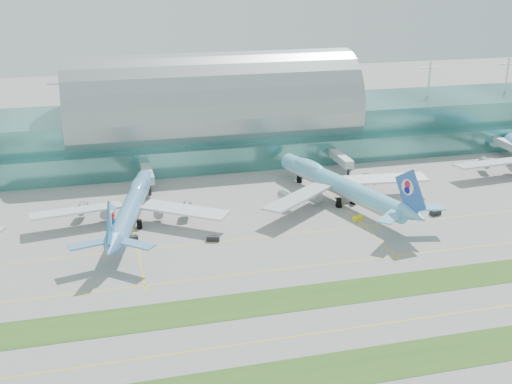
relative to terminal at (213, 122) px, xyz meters
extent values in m
plane|color=gray|center=(-0.01, -128.79, -14.23)|extent=(700.00, 700.00, 0.00)
cube|color=#3D7A75|center=(-0.01, 1.21, -4.23)|extent=(340.00, 42.00, 20.00)
cube|color=#3D7A75|center=(-0.01, -22.79, -9.23)|extent=(340.00, 8.00, 10.00)
ellipsoid|color=#9EA5A8|center=(-0.01, 1.21, 5.77)|extent=(340.00, 46.20, 16.17)
cylinder|color=white|center=(-0.01, 1.21, 13.77)|extent=(0.80, 0.80, 16.00)
cube|color=#B2B7B7|center=(-31.01, -33.79, -8.73)|extent=(3.50, 22.00, 3.00)
cylinder|color=black|center=(-31.01, -43.79, -12.23)|extent=(1.00, 1.00, 4.00)
cube|color=#B2B7B7|center=(43.99, -33.79, -8.73)|extent=(3.50, 22.00, 3.00)
cylinder|color=black|center=(43.99, -43.79, -12.23)|extent=(1.00, 1.00, 4.00)
cube|color=#B2B7B7|center=(118.99, -33.79, -8.73)|extent=(3.50, 22.00, 3.00)
cube|color=#2D591E|center=(-0.01, -156.79, -14.19)|extent=(420.00, 12.00, 0.08)
cube|color=#2D591E|center=(-0.01, -126.79, -14.19)|extent=(420.00, 12.00, 0.08)
cube|color=yellow|center=(-0.01, -142.79, -14.22)|extent=(420.00, 0.35, 0.01)
cube|color=yellow|center=(-0.01, -110.79, -14.22)|extent=(420.00, 0.35, 0.01)
cube|color=yellow|center=(-0.01, -88.79, -14.22)|extent=(420.00, 0.35, 0.01)
cylinder|color=#5994C5|center=(-38.96, -68.56, -8.55)|extent=(19.01, 57.50, 5.77)
ellipsoid|color=#5994C5|center=(-35.21, -52.84, -6.96)|extent=(9.41, 18.34, 4.11)
cone|color=#5994C5|center=(-31.75, -38.31, -8.55)|extent=(6.70, 5.87, 5.77)
cone|color=#5994C5|center=(-46.53, -100.27, -7.43)|extent=(7.28, 9.42, 5.48)
cube|color=white|center=(-55.70, -66.49, -8.92)|extent=(28.67, 11.10, 1.14)
cylinder|color=gray|center=(-50.46, -62.57, -10.87)|extent=(4.27, 5.72, 3.17)
cube|color=white|center=(-23.09, -74.27, -8.92)|extent=(26.83, 21.90, 1.14)
cylinder|color=gray|center=(-26.00, -68.40, -10.87)|extent=(4.27, 5.72, 3.17)
cube|color=#2A79BC|center=(-46.10, -98.45, -1.56)|extent=(3.38, 12.03, 13.42)
cylinder|color=white|center=(-45.88, -97.55, -0.17)|extent=(1.85, 4.54, 4.47)
cylinder|color=black|center=(-33.87, -47.23, -12.83)|extent=(1.68, 1.68, 2.79)
cylinder|color=black|center=(-42.55, -71.54, -12.83)|extent=(1.68, 1.68, 2.79)
cylinder|color=black|center=(-37.11, -72.84, -12.83)|extent=(1.68, 1.68, 2.79)
cylinder|color=#65C0DF|center=(31.26, -66.45, -8.02)|extent=(23.87, 62.30, 6.31)
ellipsoid|color=#65C0DF|center=(26.27, -49.51, -6.29)|extent=(11.16, 20.09, 4.49)
cone|color=#65C0DF|center=(21.66, -33.85, -8.02)|extent=(7.49, 6.66, 6.31)
cone|color=#65C0DF|center=(41.32, -100.62, -6.80)|extent=(8.34, 10.48, 5.99)
cube|color=silver|center=(14.26, -73.58, -8.43)|extent=(28.68, 24.97, 1.24)
cylinder|color=#989AA0|center=(17.10, -67.01, -10.56)|extent=(4.90, 6.35, 3.46)
cube|color=silver|center=(49.40, -63.23, -8.43)|extent=(31.13, 10.60, 1.24)
cylinder|color=#989AA0|center=(43.46, -59.26, -10.56)|extent=(4.90, 6.35, 3.46)
cube|color=blue|center=(40.74, -98.67, -0.39)|extent=(4.36, 13.00, 14.67)
cylinder|color=white|center=(40.45, -97.69, 1.14)|extent=(2.26, 4.94, 4.88)
cylinder|color=black|center=(24.49, -43.46, -12.70)|extent=(1.83, 1.83, 3.05)
cylinder|color=black|center=(29.48, -71.22, -12.70)|extent=(1.83, 1.83, 3.05)
cylinder|color=black|center=(35.34, -69.50, -12.70)|extent=(1.83, 1.83, 3.05)
cone|color=#60A3D3|center=(124.49, -27.54, -8.17)|extent=(7.34, 6.55, 6.16)
cube|color=silver|center=(97.09, -55.91, -8.57)|extent=(30.33, 10.02, 1.21)
cylinder|color=#92949A|center=(102.94, -52.10, -10.65)|extent=(4.83, 6.21, 3.38)
cube|color=black|center=(-40.24, -81.49, -13.54)|extent=(3.98, 2.74, 1.37)
cube|color=black|center=(-16.75, -87.77, -13.45)|extent=(4.11, 2.62, 1.55)
cube|color=yellow|center=(31.15, -83.49, -13.57)|extent=(3.87, 2.70, 1.31)
cube|color=black|center=(57.51, -85.62, -13.37)|extent=(3.74, 2.82, 1.72)
camera|label=1|loc=(-47.57, -259.43, 64.53)|focal=45.00mm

